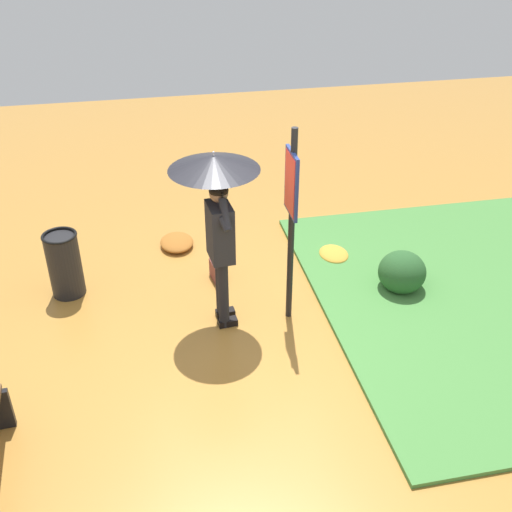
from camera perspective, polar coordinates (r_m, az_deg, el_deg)
name	(u,v)px	position (r m, az deg, el deg)	size (l,w,h in m)	color
ground_plane	(246,325)	(7.10, -0.97, -6.43)	(18.00, 18.00, 0.00)	#B27A33
grass_verge	(484,297)	(7.99, 20.46, -3.63)	(4.80, 4.00, 0.05)	#47843D
person_with_umbrella	(217,197)	(6.42, -3.67, 5.46)	(0.96, 0.96, 2.04)	black
info_sign_post	(291,206)	(6.49, 3.31, 4.72)	(0.44, 0.07, 2.30)	black
handbag	(218,271)	(7.81, -3.60, -1.38)	(0.32, 0.18, 0.37)	brown
trash_bin	(64,264)	(7.74, -17.41, -0.72)	(0.42, 0.42, 0.83)	black
shrub_cluster	(402,272)	(7.78, 13.44, -1.42)	(0.64, 0.58, 0.53)	#285628
leaf_pile_near_person	(334,254)	(8.36, 7.25, 0.19)	(0.48, 0.39, 0.11)	gold
leaf_pile_by_bench	(177,242)	(8.61, -7.39, 1.28)	(0.57, 0.46, 0.13)	#A86023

